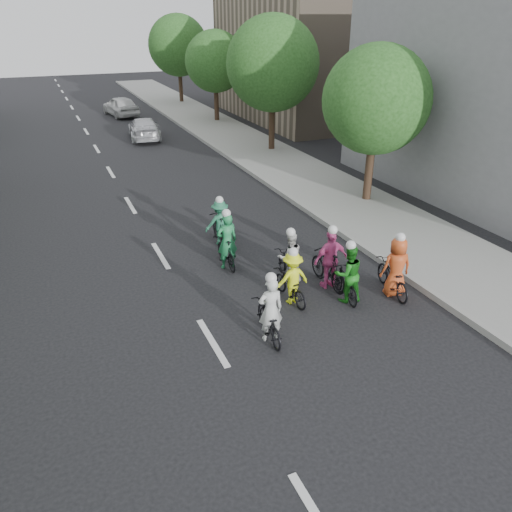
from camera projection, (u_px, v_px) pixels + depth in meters
ground at (213, 342)px, 11.52m from camera, size 120.00×120.00×0.00m
sidewalk_right at (308, 179)px, 22.60m from camera, size 4.00×80.00×0.15m
curb_right at (269, 184)px, 21.89m from camera, size 0.18×80.00×0.18m
bldg_se at (314, 58)px, 35.29m from camera, size 10.00×14.00×8.00m
tree_r_0 at (376, 100)px, 18.38m from camera, size 4.00×4.00×5.97m
tree_r_1 at (273, 64)px, 25.56m from camera, size 4.80×4.80×6.93m
tree_r_2 at (215, 62)px, 33.22m from camera, size 4.00×4.00×5.97m
tree_r_3 at (178, 45)px, 40.40m from camera, size 4.80×4.80×6.93m
cyclist_0 at (269, 317)px, 11.46m from camera, size 0.76×1.69×1.74m
cyclist_1 at (347, 278)px, 12.97m from camera, size 0.83×1.51×1.72m
cyclist_2 at (291, 282)px, 12.92m from camera, size 0.95×1.59×1.58m
cyclist_3 at (329, 264)px, 13.62m from camera, size 0.99×1.74×1.84m
cyclist_4 at (394, 273)px, 13.27m from camera, size 0.91×1.81×1.81m
cyclist_5 at (227, 247)px, 14.71m from camera, size 0.62×1.52×1.85m
cyclist_6 at (289, 262)px, 13.99m from camera, size 0.77×1.59×1.62m
cyclist_7 at (220, 225)px, 16.20m from camera, size 1.01×1.66×1.65m
follow_car_lead at (144, 128)px, 30.02m from camera, size 2.28×4.46×1.24m
follow_car_trail at (121, 106)px, 36.70m from camera, size 2.36×4.41×1.43m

